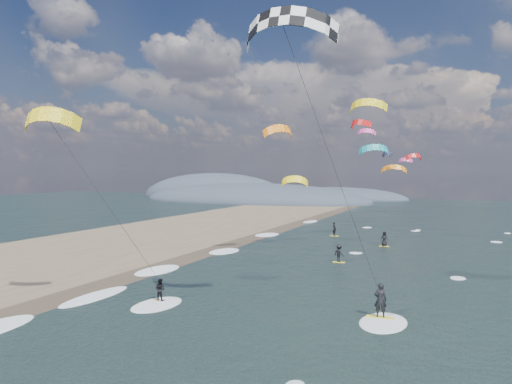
% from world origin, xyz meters
% --- Properties ---
extents(ground, '(260.00, 260.00, 0.00)m').
position_xyz_m(ground, '(0.00, 0.00, 0.00)').
color(ground, black).
rests_on(ground, ground).
extents(sand_strip, '(26.00, 240.00, 0.00)m').
position_xyz_m(sand_strip, '(-24.00, 10.00, 0.00)').
color(sand_strip, brown).
rests_on(sand_strip, ground).
extents(wet_sand_strip, '(3.00, 240.00, 0.00)m').
position_xyz_m(wet_sand_strip, '(-12.00, 10.00, 0.00)').
color(wet_sand_strip, '#382D23').
rests_on(wet_sand_strip, ground).
extents(coastal_hills, '(80.00, 41.00, 15.00)m').
position_xyz_m(coastal_hills, '(-44.84, 107.86, 0.00)').
color(coastal_hills, '#3D4756').
rests_on(coastal_hills, ground).
extents(kitesurfer_near_a, '(8.02, 8.40, 16.95)m').
position_xyz_m(kitesurfer_near_a, '(5.00, 3.61, 13.33)').
color(kitesurfer_near_a, yellow).
rests_on(kitesurfer_near_a, ground).
extents(kitesurfer_near_b, '(6.83, 8.52, 12.82)m').
position_xyz_m(kitesurfer_near_b, '(-7.79, 2.61, 7.77)').
color(kitesurfer_near_b, yellow).
rests_on(kitesurfer_near_b, ground).
extents(far_kitesurfers, '(8.40, 18.55, 1.78)m').
position_xyz_m(far_kitesurfers, '(1.52, 32.13, 0.85)').
color(far_kitesurfers, yellow).
rests_on(far_kitesurfers, ground).
extents(bg_kite_field, '(11.43, 68.83, 9.20)m').
position_xyz_m(bg_kite_field, '(-0.17, 54.33, 12.17)').
color(bg_kite_field, orange).
rests_on(bg_kite_field, ground).
extents(shoreline_surf, '(2.40, 79.40, 0.11)m').
position_xyz_m(shoreline_surf, '(-10.80, 14.75, 0.00)').
color(shoreline_surf, white).
rests_on(shoreline_surf, ground).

